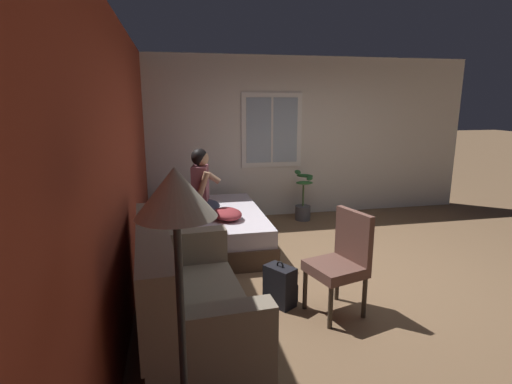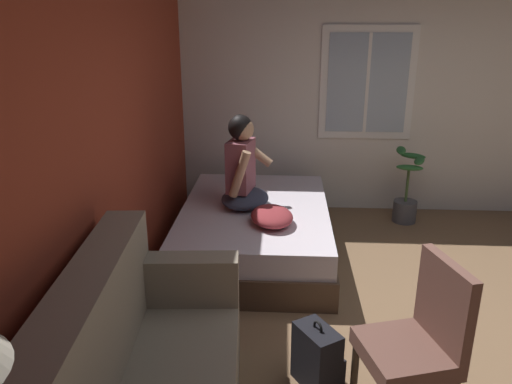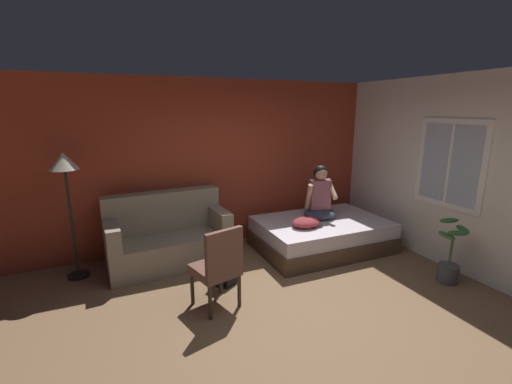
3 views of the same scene
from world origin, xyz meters
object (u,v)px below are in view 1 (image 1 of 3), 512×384
(person_seated, at_px, (202,187))
(cell_phone, at_px, (230,217))
(bed, at_px, (212,229))
(backpack, at_px, (281,286))
(side_chair, at_px, (342,259))
(throw_pillow, at_px, (227,214))
(floor_lamp, at_px, (177,228))
(potted_plant, at_px, (303,202))
(couch, at_px, (186,306))

(person_seated, relative_size, cell_phone, 6.08)
(bed, height_order, cell_phone, cell_phone)
(backpack, bearing_deg, side_chair, -115.28)
(backpack, distance_m, cell_phone, 1.54)
(bed, distance_m, person_seated, 0.61)
(cell_phone, bearing_deg, throw_pillow, -34.41)
(cell_phone, bearing_deg, backpack, 14.17)
(side_chair, height_order, floor_lamp, floor_lamp)
(bed, distance_m, cell_phone, 0.47)
(potted_plant, bearing_deg, throw_pillow, 131.33)
(couch, relative_size, side_chair, 1.79)
(person_seated, xyz_separation_m, backpack, (-1.84, -0.61, -0.64))
(throw_pillow, relative_size, floor_lamp, 0.28)
(person_seated, xyz_separation_m, throw_pillow, (-0.41, -0.28, -0.29))
(couch, distance_m, backpack, 1.11)
(backpack, distance_m, potted_plant, 2.94)
(side_chair, bearing_deg, floor_lamp, 135.84)
(person_seated, distance_m, potted_plant, 2.02)
(person_seated, bearing_deg, potted_plant, -63.45)
(floor_lamp, bearing_deg, throw_pillow, -11.47)
(bed, xyz_separation_m, side_chair, (-2.07, -1.01, 0.30))
(throw_pillow, height_order, cell_phone, throw_pillow)
(floor_lamp, bearing_deg, couch, -2.11)
(side_chair, xyz_separation_m, cell_phone, (1.73, 0.80, -0.05))
(couch, relative_size, throw_pillow, 3.65)
(couch, height_order, floor_lamp, floor_lamp)
(cell_phone, bearing_deg, bed, -143.20)
(side_chair, bearing_deg, backpack, 64.72)
(side_chair, distance_m, person_seated, 2.39)
(couch, xyz_separation_m, floor_lamp, (-1.22, 0.04, 1.04))
(cell_phone, relative_size, floor_lamp, 0.08)
(side_chair, bearing_deg, bed, 26.16)
(bed, xyz_separation_m, potted_plant, (0.89, -1.63, 0.07))
(couch, height_order, throw_pillow, couch)
(cell_phone, bearing_deg, person_seated, -132.81)
(couch, xyz_separation_m, person_seated, (2.40, -0.32, 0.44))
(person_seated, bearing_deg, bed, -97.84)
(floor_lamp, bearing_deg, cell_phone, -12.08)
(backpack, height_order, throw_pillow, throw_pillow)
(backpack, bearing_deg, couch, 121.33)
(couch, bearing_deg, potted_plant, -32.26)
(couch, xyz_separation_m, side_chair, (0.32, -1.45, 0.14))
(bed, relative_size, floor_lamp, 1.22)
(couch, relative_size, person_seated, 2.00)
(couch, bearing_deg, backpack, -58.67)
(side_chair, relative_size, throw_pillow, 2.04)
(potted_plant, bearing_deg, person_seated, 116.55)
(side_chair, height_order, cell_phone, side_chair)
(side_chair, xyz_separation_m, potted_plant, (2.95, -0.62, -0.23))
(backpack, xyz_separation_m, potted_plant, (2.71, -1.14, 0.11))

